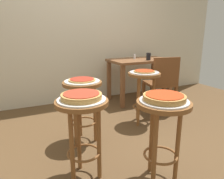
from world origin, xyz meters
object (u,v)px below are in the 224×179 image
Objects in this scene: serving_plate_middle at (82,99)px; pizza_foreground at (164,97)px; serving_plate_rear at (144,72)px; dining_table at (140,66)px; stool_rear at (144,86)px; serving_plate_foreground at (164,101)px; wooden_chair at (162,82)px; stool_foreground at (163,122)px; stool_leftside at (83,97)px; condiment_shaker at (135,57)px; pizza_middle at (81,96)px; cup_near_edge at (148,56)px; pizza_leftside at (82,80)px; stool_middle at (82,121)px; pizza_rear at (144,71)px; serving_plate_leftside at (82,81)px.

pizza_foreground is at bearing -28.68° from serving_plate_middle.
dining_table is (0.51, 0.89, -0.08)m from serving_plate_rear.
serving_plate_foreground is at bearing -116.62° from stool_rear.
serving_plate_rear is (0.52, 1.04, -0.03)m from pizza_foreground.
stool_foreground is at bearing -128.23° from wooden_chair.
stool_foreground is at bearing -68.45° from stool_leftside.
wooden_chair is (0.99, 1.25, -0.25)m from pizza_foreground.
condiment_shaker is (1.31, 1.08, 0.26)m from stool_leftside.
serving_plate_middle is at bearing -153.43° from pizza_middle.
serving_plate_foreground is (0.00, 0.00, 0.18)m from stool_foreground.
pizza_middle is 2.19m from cup_near_edge.
stool_foreground is 0.99m from pizza_leftside.
pizza_foreground is at bearing -68.45° from stool_leftside.
stool_leftside is 0.89m from stool_rear.
stool_middle is 2.27m from condiment_shaker.
serving_plate_foreground is at bearing -28.68° from serving_plate_middle.
pizza_middle is 2.27m from dining_table.
serving_plate_foreground is 1.16m from pizza_rear.
wooden_chair reaches higher than serving_plate_foreground.
wooden_chair is at bearing 14.56° from pizza_leftside.
stool_leftside is at bearing -171.25° from serving_plate_rear.
serving_plate_leftside is at bearing -140.41° from condiment_shaker.
wooden_chair reaches higher than stool_rear.
pizza_leftside is (-0.36, 0.90, 0.02)m from serving_plate_foreground.
stool_rear is 5.68× the size of cup_near_edge.
stool_foreground is 0.65× the size of dining_table.
serving_plate_middle is 0.55× the size of stool_leftside.
pizza_leftside reaches higher than stool_foreground.
stool_foreground is 2.51× the size of pizza_rear.
wooden_chair reaches higher than condiment_shaker.
dining_table reaches higher than stool_rear.
pizza_rear is at bearing 34.36° from stool_middle.
stool_middle is 0.20m from pizza_middle.
dining_table reaches higher than pizza_rear.
serving_plate_rear reaches higher than stool_foreground.
stool_middle is at bearing 151.32° from serving_plate_foreground.
pizza_leftside is (-0.36, 0.90, -0.01)m from pizza_foreground.
stool_foreground is 1.83× the size of serving_plate_foreground.
stool_leftside is 0.19m from pizza_leftside.
stool_foreground is 0.18m from serving_plate_foreground.
wooden_chair reaches higher than pizza_foreground.
pizza_middle is at bearing -138.41° from cup_near_edge.
dining_table is 0.25m from cup_near_edge.
serving_plate_middle is at bearing -145.64° from serving_plate_rear.
stool_foreground is 1.18m from pizza_rear.
serving_plate_leftside reaches higher than stool_middle.
pizza_leftside is 0.34× the size of wooden_chair.
pizza_foreground is 0.97m from serving_plate_leftside.
pizza_foreground is 1.02× the size of pizza_middle.
cup_near_edge reaches higher than dining_table.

